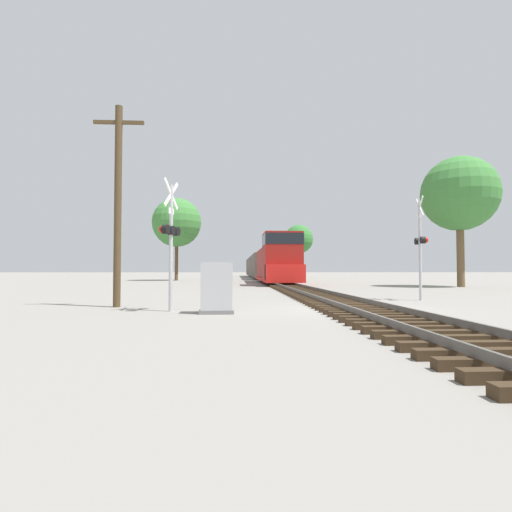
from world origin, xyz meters
TOP-DOWN VIEW (x-y plane):
  - ground_plane at (0.00, 0.00)m, footprint 400.00×400.00m
  - rail_track_bed at (0.00, -0.00)m, footprint 2.60×160.00m
  - freight_train at (0.00, 45.78)m, footprint 3.14×59.20m
  - crossing_signal_near at (-6.03, -0.33)m, footprint 0.59×1.00m
  - crossing_signal_far at (4.16, 3.69)m, footprint 0.42×1.01m
  - relay_cabinet at (-4.49, -1.03)m, footprint 1.04×0.71m
  - utility_pole at (-8.15, 1.21)m, footprint 1.80×0.26m
  - tree_far_right at (13.57, 16.81)m, footprint 5.80×5.80m
  - tree_mid_background at (-11.25, 36.79)m, footprint 6.09×6.09m
  - tree_deep_background at (6.89, 54.14)m, footprint 4.89×4.89m

SIDE VIEW (x-z plane):
  - ground_plane at x=0.00m, z-range 0.00..0.00m
  - rail_track_bed at x=0.00m, z-range -0.02..0.29m
  - relay_cabinet at x=-4.49m, z-range -0.01..1.55m
  - freight_train at x=0.00m, z-range -0.33..4.12m
  - crossing_signal_near at x=-6.03m, z-range 0.35..4.59m
  - crossing_signal_far at x=4.16m, z-range 0.25..4.77m
  - utility_pole at x=-8.15m, z-range 0.15..7.42m
  - tree_deep_background at x=6.89m, z-range 2.01..11.01m
  - tree_mid_background at x=-11.25m, z-range 2.08..12.36m
  - tree_far_right at x=13.57m, z-range 2.15..12.34m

